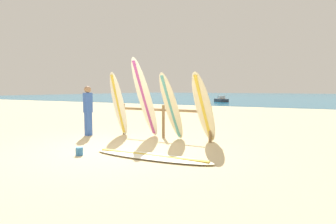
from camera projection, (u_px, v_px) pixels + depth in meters
ground_plane at (123, 149)px, 6.94m from camera, size 120.00×120.00×0.00m
ocean_water at (294, 96)px, 57.75m from camera, size 120.00×80.00×0.01m
surfboard_rack at (163, 116)px, 8.43m from camera, size 3.14×0.09×1.02m
surfboard_leaning_far_left at (119, 104)px, 8.80m from camera, size 0.62×0.68×2.05m
surfboard_leaning_left at (145, 99)px, 8.33m from camera, size 0.70×1.11×2.44m
surfboard_leaning_center_left at (171, 107)px, 7.90m from camera, size 0.67×1.03×1.98m
surfboard_leaning_center at (204, 108)px, 7.48m from camera, size 0.70×1.04×1.97m
surfboard_lying_on_sand at (151, 156)px, 6.01m from camera, size 2.90×0.69×0.08m
beachgoer_standing at (88, 108)px, 8.86m from camera, size 0.22×0.27×1.60m
small_boat_offshore at (221, 100)px, 32.56m from camera, size 2.08×2.15×0.71m
sand_bucket at (79, 151)px, 6.24m from camera, size 0.17×0.17×0.18m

